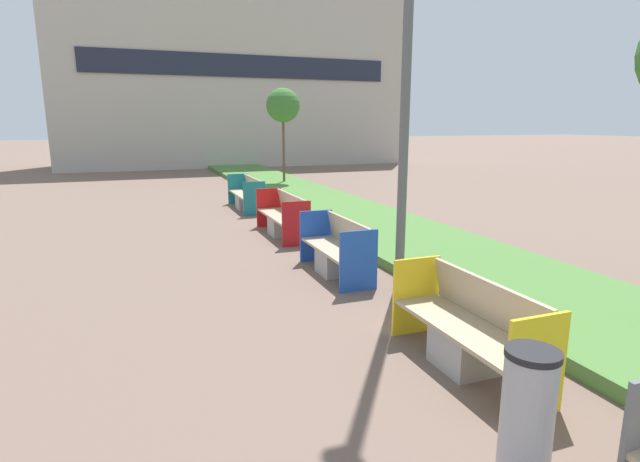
{
  "coord_description": "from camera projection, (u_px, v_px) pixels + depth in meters",
  "views": [
    {
      "loc": [
        -2.19,
        2.9,
        2.5
      ],
      "look_at": [
        0.9,
        11.12,
        0.6
      ],
      "focal_mm": 28.0,
      "sensor_mm": 36.0,
      "label": 1
    }
  ],
  "objects": [
    {
      "name": "planter_grass_strip",
      "position": [
        406.0,
        238.0,
        10.69
      ],
      "size": [
        2.8,
        120.0,
        0.18
      ],
      "color": "#4C7A38",
      "rests_on": "ground"
    },
    {
      "name": "building_backdrop",
      "position": [
        234.0,
        80.0,
        30.25
      ],
      "size": [
        19.99,
        6.03,
        10.14
      ],
      "color": "#B2AD9E",
      "rests_on": "ground"
    },
    {
      "name": "bench_yellow_frame",
      "position": [
        468.0,
        335.0,
        5.15
      ],
      "size": [
        0.65,
        1.97,
        0.94
      ],
      "color": "#9E9B96",
      "rests_on": "ground"
    },
    {
      "name": "bench_blue_frame",
      "position": [
        337.0,
        253.0,
        8.39
      ],
      "size": [
        0.65,
        1.9,
        0.94
      ],
      "color": "#9E9B96",
      "rests_on": "ground"
    },
    {
      "name": "bench_red_frame",
      "position": [
        283.0,
        219.0,
        11.32
      ],
      "size": [
        0.65,
        2.24,
        0.94
      ],
      "color": "#9E9B96",
      "rests_on": "ground"
    },
    {
      "name": "bench_teal_frame",
      "position": [
        247.0,
        196.0,
        14.79
      ],
      "size": [
        0.65,
        2.33,
        0.94
      ],
      "color": "#9E9B96",
      "rests_on": "ground"
    },
    {
      "name": "litter_bin",
      "position": [
        527.0,
        413.0,
        3.55
      ],
      "size": [
        0.38,
        0.38,
        0.97
      ],
      "color": "#9EA0A5",
      "rests_on": "ground"
    },
    {
      "name": "sapling_tree_far",
      "position": [
        283.0,
        106.0,
        19.71
      ],
      "size": [
        1.34,
        1.34,
        3.86
      ],
      "color": "brown",
      "rests_on": "ground"
    }
  ]
}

